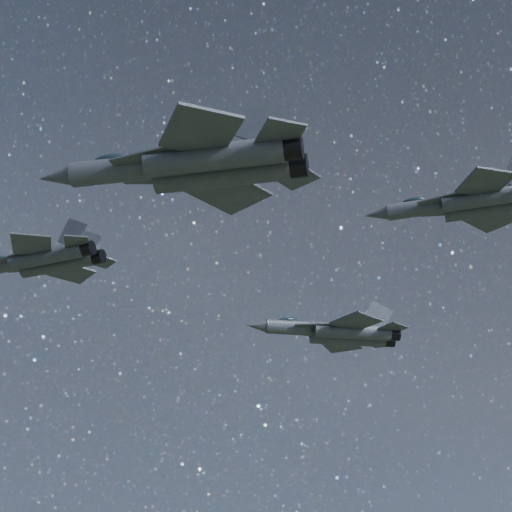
{
  "coord_description": "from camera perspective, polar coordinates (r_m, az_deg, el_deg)",
  "views": [
    {
      "loc": [
        2.67,
        -69.6,
        116.52
      ],
      "look_at": [
        -2.72,
        -1.97,
        150.3
      ],
      "focal_mm": 60.0,
      "sensor_mm": 36.0,
      "label": 1
    }
  ],
  "objects": [
    {
      "name": "jet_slot",
      "position": [
        73.71,
        14.36,
        3.49
      ],
      "size": [
        16.16,
        11.06,
        4.06
      ],
      "rotation": [
        0.0,
        0.0,
        -0.22
      ],
      "color": "#333740"
    },
    {
      "name": "jet_lead",
      "position": [
        79.56,
        -14.12,
        -0.27
      ],
      "size": [
        15.71,
        10.59,
        3.96
      ],
      "rotation": [
        0.0,
        0.0,
        -0.29
      ],
      "color": "#333740"
    },
    {
      "name": "jet_left",
      "position": [
        96.77,
        5.47,
        -5.07
      ],
      "size": [
        18.25,
        12.47,
        4.58
      ],
      "rotation": [
        0.0,
        0.0,
        0.23
      ],
      "color": "#333740"
    },
    {
      "name": "jet_right",
      "position": [
        59.4,
        -4.03,
        6.11
      ],
      "size": [
        20.29,
        14.16,
        5.11
      ],
      "rotation": [
        0.0,
        0.0,
        -0.12
      ],
      "color": "#333740"
    }
  ]
}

